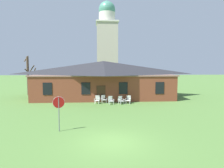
{
  "coord_description": "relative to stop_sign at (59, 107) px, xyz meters",
  "views": [
    {
      "loc": [
        -0.83,
        -11.24,
        4.39
      ],
      "look_at": [
        0.55,
        8.24,
        2.72
      ],
      "focal_mm": 31.81,
      "sensor_mm": 36.0,
      "label": 1
    }
  ],
  "objects": [
    {
      "name": "lawn_chair_near_door",
      "position": [
        3.35,
        10.73,
        -1.21
      ],
      "size": [
        0.76,
        0.81,
        0.96
      ],
      "color": "silver",
      "rests_on": "ground"
    },
    {
      "name": "lawn_chair_right_end",
      "position": [
        6.33,
        10.06,
        -1.21
      ],
      "size": [
        0.78,
        0.83,
        0.96
      ],
      "color": "silver",
      "rests_on": "ground"
    },
    {
      "name": "ground_plane",
      "position": [
        3.49,
        -2.24,
        -1.71
      ],
      "size": [
        200.0,
        200.0,
        0.0
      ],
      "primitive_type": "plane",
      "color": "#517A38"
    },
    {
      "name": "lawn_chair_left_end",
      "position": [
        4.16,
        9.73,
        -1.21
      ],
      "size": [
        0.74,
        0.79,
        0.96
      ],
      "color": "white",
      "rests_on": "ground"
    },
    {
      "name": "brick_building",
      "position": [
        3.49,
        16.07,
        0.98
      ],
      "size": [
        19.38,
        10.4,
        5.29
      ],
      "color": "brown",
      "rests_on": "ground"
    },
    {
      "name": "stop_sign",
      "position": [
        0.0,
        0.0,
        0.0
      ],
      "size": [
        0.78,
        0.25,
        2.41
      ],
      "color": "slate",
      "rests_on": "ground"
    },
    {
      "name": "dome_tower",
      "position": [
        4.88,
        34.27,
        7.8
      ],
      "size": [
        5.18,
        5.18,
        20.68
      ],
      "color": "#BCB29E",
      "rests_on": "ground"
    },
    {
      "name": "lawn_chair_by_porch",
      "position": [
        2.57,
        10.27,
        -1.21
      ],
      "size": [
        0.73,
        0.77,
        0.96
      ],
      "color": "silver",
      "rests_on": "ground"
    },
    {
      "name": "lawn_chair_middle",
      "position": [
        5.36,
        9.69,
        -1.21
      ],
      "size": [
        0.79,
        0.84,
        0.96
      ],
      "color": "white",
      "rests_on": "ground"
    },
    {
      "name": "bare_tree_beside_building",
      "position": [
        -8.3,
        18.71,
        1.51
      ],
      "size": [
        1.95,
        2.31,
        6.21
      ],
      "color": "brown",
      "rests_on": "ground"
    }
  ]
}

